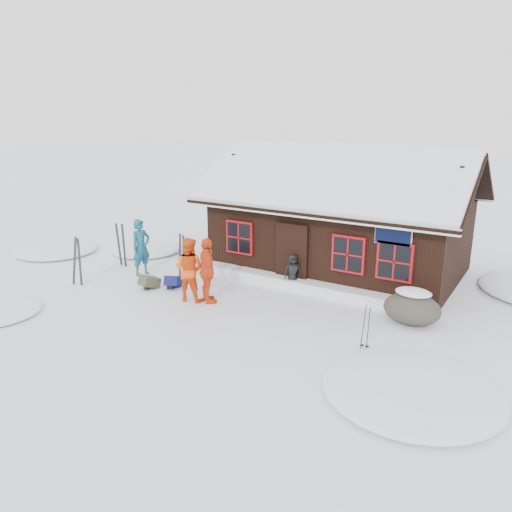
{
  "coord_description": "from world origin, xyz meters",
  "views": [
    {
      "loc": [
        8.01,
        -11.15,
        5.47
      ],
      "look_at": [
        0.46,
        0.98,
        1.3
      ],
      "focal_mm": 35.0,
      "sensor_mm": 36.0,
      "label": 1
    }
  ],
  "objects_px": {
    "ski_poles": "(366,328)",
    "backpack_olive": "(150,284)",
    "skier_teal": "(141,247)",
    "skier_orange_right": "(207,271)",
    "ski_pair_left": "(77,262)",
    "skier_orange_left": "(189,269)",
    "backpack_blue": "(173,283)",
    "boulder": "(412,308)",
    "skier_crouched": "(293,272)"
  },
  "relations": [
    {
      "from": "ski_pair_left",
      "to": "ski_poles",
      "type": "distance_m",
      "value": 9.5
    },
    {
      "from": "ski_pair_left",
      "to": "backpack_blue",
      "type": "relative_size",
      "value": 2.91
    },
    {
      "from": "skier_teal",
      "to": "boulder",
      "type": "relative_size",
      "value": 1.29
    },
    {
      "from": "skier_crouched",
      "to": "boulder",
      "type": "distance_m",
      "value": 4.02
    },
    {
      "from": "skier_orange_right",
      "to": "ski_poles",
      "type": "height_order",
      "value": "skier_orange_right"
    },
    {
      "from": "ski_poles",
      "to": "backpack_olive",
      "type": "distance_m",
      "value": 7.34
    },
    {
      "from": "backpack_blue",
      "to": "ski_poles",
      "type": "bearing_deg",
      "value": -30.09
    },
    {
      "from": "ski_pair_left",
      "to": "backpack_olive",
      "type": "height_order",
      "value": "ski_pair_left"
    },
    {
      "from": "skier_orange_right",
      "to": "skier_crouched",
      "type": "relative_size",
      "value": 1.73
    },
    {
      "from": "skier_orange_left",
      "to": "backpack_olive",
      "type": "height_order",
      "value": "skier_orange_left"
    },
    {
      "from": "skier_orange_left",
      "to": "skier_crouched",
      "type": "height_order",
      "value": "skier_orange_left"
    },
    {
      "from": "skier_orange_left",
      "to": "backpack_blue",
      "type": "distance_m",
      "value": 1.48
    },
    {
      "from": "skier_orange_right",
      "to": "skier_teal",
      "type": "bearing_deg",
      "value": 23.93
    },
    {
      "from": "boulder",
      "to": "ski_poles",
      "type": "relative_size",
      "value": 1.32
    },
    {
      "from": "skier_crouched",
      "to": "backpack_olive",
      "type": "relative_size",
      "value": 1.98
    },
    {
      "from": "skier_teal",
      "to": "skier_orange_right",
      "type": "height_order",
      "value": "skier_orange_right"
    },
    {
      "from": "skier_teal",
      "to": "ski_pair_left",
      "type": "height_order",
      "value": "skier_teal"
    },
    {
      "from": "ski_pair_left",
      "to": "backpack_olive",
      "type": "distance_m",
      "value": 2.46
    },
    {
      "from": "skier_orange_left",
      "to": "ski_poles",
      "type": "distance_m",
      "value": 5.62
    },
    {
      "from": "skier_teal",
      "to": "backpack_olive",
      "type": "distance_m",
      "value": 1.71
    },
    {
      "from": "backpack_olive",
      "to": "skier_teal",
      "type": "bearing_deg",
      "value": 155.47
    },
    {
      "from": "skier_orange_right",
      "to": "ski_pair_left",
      "type": "xyz_separation_m",
      "value": [
        -4.48,
        -1.01,
        -0.19
      ]
    },
    {
      "from": "skier_crouched",
      "to": "ski_poles",
      "type": "relative_size",
      "value": 0.99
    },
    {
      "from": "skier_orange_right",
      "to": "backpack_olive",
      "type": "height_order",
      "value": "skier_orange_right"
    },
    {
      "from": "skier_orange_right",
      "to": "backpack_olive",
      "type": "bearing_deg",
      "value": 38.65
    },
    {
      "from": "backpack_blue",
      "to": "backpack_olive",
      "type": "height_order",
      "value": "same"
    },
    {
      "from": "skier_crouched",
      "to": "skier_orange_right",
      "type": "bearing_deg",
      "value": -162.08
    },
    {
      "from": "skier_orange_right",
      "to": "backpack_olive",
      "type": "distance_m",
      "value": 2.46
    },
    {
      "from": "ski_poles",
      "to": "backpack_blue",
      "type": "distance_m",
      "value": 6.78
    },
    {
      "from": "skier_orange_left",
      "to": "skier_orange_right",
      "type": "distance_m",
      "value": 0.61
    },
    {
      "from": "skier_teal",
      "to": "backpack_blue",
      "type": "xyz_separation_m",
      "value": [
        1.8,
        -0.47,
        -0.82
      ]
    },
    {
      "from": "boulder",
      "to": "backpack_blue",
      "type": "height_order",
      "value": "boulder"
    },
    {
      "from": "skier_teal",
      "to": "ski_pair_left",
      "type": "distance_m",
      "value": 2.14
    },
    {
      "from": "skier_teal",
      "to": "skier_crouched",
      "type": "height_order",
      "value": "skier_teal"
    },
    {
      "from": "boulder",
      "to": "backpack_olive",
      "type": "relative_size",
      "value": 2.63
    },
    {
      "from": "skier_crouched",
      "to": "ski_pair_left",
      "type": "relative_size",
      "value": 0.68
    },
    {
      "from": "skier_crouched",
      "to": "boulder",
      "type": "bearing_deg",
      "value": -48.64
    },
    {
      "from": "skier_orange_right",
      "to": "backpack_blue",
      "type": "xyz_separation_m",
      "value": [
        -1.72,
        0.42,
        -0.82
      ]
    },
    {
      "from": "backpack_blue",
      "to": "backpack_olive",
      "type": "bearing_deg",
      "value": -167.01
    },
    {
      "from": "boulder",
      "to": "ski_poles",
      "type": "distance_m",
      "value": 2.16
    },
    {
      "from": "skier_orange_right",
      "to": "ski_pair_left",
      "type": "relative_size",
      "value": 1.17
    },
    {
      "from": "skier_orange_right",
      "to": "ski_pair_left",
      "type": "height_order",
      "value": "skier_orange_right"
    },
    {
      "from": "ski_pair_left",
      "to": "boulder",
      "type": "bearing_deg",
      "value": 19.07
    },
    {
      "from": "boulder",
      "to": "backpack_blue",
      "type": "distance_m",
      "value": 7.35
    },
    {
      "from": "backpack_olive",
      "to": "skier_orange_left",
      "type": "bearing_deg",
      "value": 9.82
    },
    {
      "from": "boulder",
      "to": "backpack_blue",
      "type": "relative_size",
      "value": 2.63
    },
    {
      "from": "skier_orange_right",
      "to": "boulder",
      "type": "bearing_deg",
      "value": -125.21
    },
    {
      "from": "ski_poles",
      "to": "skier_orange_right",
      "type": "bearing_deg",
      "value": 174.98
    },
    {
      "from": "boulder",
      "to": "ski_pair_left",
      "type": "height_order",
      "value": "ski_pair_left"
    },
    {
      "from": "skier_orange_left",
      "to": "backpack_blue",
      "type": "height_order",
      "value": "skier_orange_left"
    }
  ]
}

